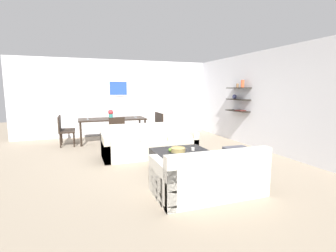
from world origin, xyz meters
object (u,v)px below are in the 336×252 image
Objects in this scene: dining_chair_foot at (117,130)px; centerpiece_vase at (111,113)px; wine_glass_right_far at (135,113)px; wine_glass_left_near at (88,115)px; apple_on_coffee_table at (170,150)px; dining_chair_right_far at (154,123)px; coffee_table at (182,160)px; wine_glass_right_near at (136,114)px; dining_chair_left_near at (64,129)px; sofa_beige at (149,144)px; wine_glass_foot at (114,116)px; wine_glass_left_far at (88,116)px; dining_chair_left_far at (64,127)px; loveseat_white at (209,176)px; dining_table at (112,120)px; dining_chair_right_near at (158,125)px; decorative_bowl at (178,150)px; candle_jar at (193,149)px.

centerpiece_vase is (-0.05, 0.86, 0.40)m from dining_chair_foot.
wine_glass_left_near is at bearing -171.77° from wine_glass_right_far.
dining_chair_right_far is (0.69, 3.44, 0.09)m from apple_on_coffee_table.
wine_glass_right_near reaches higher than coffee_table.
sofa_beige is at bearing -41.55° from dining_chair_left_near.
dining_chair_left_near is at bearing 172.92° from wine_glass_foot.
sofa_beige is 2.61× the size of dining_chair_foot.
centerpiece_vase reaches higher than wine_glass_left_far.
sofa_beige is at bearing -47.06° from dining_chair_left_far.
sofa_beige and loveseat_white have the same top height.
wine_glass_right_far reaches higher than dining_table.
dining_table reaches higher than coffee_table.
wine_glass_right_near is at bearing 172.79° from dining_chair_right_near.
dining_chair_left_near is 2.20m from wine_glass_right_near.
centerpiece_vase reaches higher than wine_glass_foot.
decorative_bowl is at bearing -70.03° from dining_chair_foot.
loveseat_white is at bearing -62.17° from dining_chair_left_near.
wine_glass_left_far is (-1.64, 4.72, 0.56)m from loveseat_white.
dining_chair_foot reaches higher than apple_on_coffee_table.
wine_glass_foot reaches higher than dining_chair_foot.
centerpiece_vase reaches higher than dining_chair_right_far.
wine_glass_left_near reaches higher than coffee_table.
candle_jar is 0.89× the size of apple_on_coffee_table.
wine_glass_right_far is at bearing 90.00° from wine_glass_right_near.
wine_glass_left_near reaches higher than apple_on_coffee_table.
dining_chair_left_near reaches higher than candle_jar.
wine_glass_right_far is at bearing 32.93° from wine_glass_foot.
dining_chair_foot is (1.43, -0.64, 0.00)m from dining_chair_left_near.
loveseat_white is 5.02m from wine_glass_left_far.
candle_jar is at bearing -81.14° from wine_glass_right_near.
candle_jar is at bearing -63.31° from dining_chair_foot.
coffee_table is 0.26m from decorative_bowl.
decorative_bowl is at bearing -172.08° from coffee_table.
wine_glass_right_far is at bearing -2.31° from dining_chair_left_far.
dining_chair_right_near is at bearing -7.21° from wine_glass_right_near.
loveseat_white reaches higher than dining_table.
wine_glass_left_far is at bearing 120.12° from candle_jar.
wine_glass_left_far reaches higher than coffee_table.
dining_chair_left_far is 1.77m from dining_chair_foot.
dining_chair_left_far is at bearing 124.82° from coffee_table.
wine_glass_left_far is (-1.49, 3.35, 0.44)m from apple_on_coffee_table.
dining_chair_right_far is at bearing 82.83° from coffee_table.
dining_chair_right_near reaches higher than coffee_table.
wine_glass_left_near is 0.79m from wine_glass_foot.
apple_on_coffee_table is 0.48× the size of wine_glass_right_near.
candle_jar is 3.54m from dining_table.
centerpiece_vase reaches higher than dining_table.
candle_jar is 3.97m from wine_glass_left_far.
dining_chair_right_far is 1.00× the size of dining_chair_right_near.
dining_chair_left_far is at bearing 115.88° from loveseat_white.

